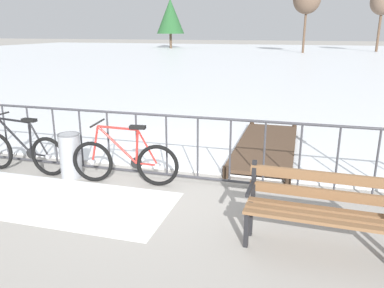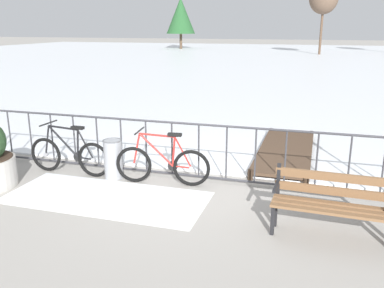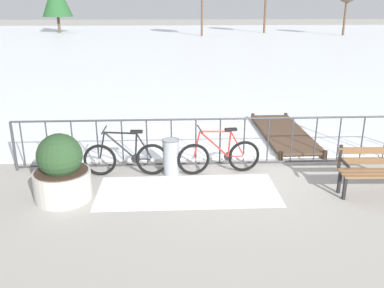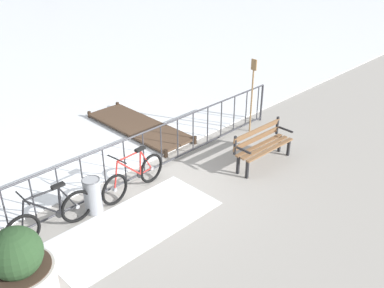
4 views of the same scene
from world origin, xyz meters
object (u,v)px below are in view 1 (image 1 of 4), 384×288
at_px(bicycle_second, 22,151).
at_px(trash_bin, 70,155).
at_px(bicycle_near_railing, 125,161).
at_px(park_bench, 321,205).

bearing_deg(bicycle_second, trash_bin, 2.44).
height_order(bicycle_near_railing, trash_bin, bicycle_near_railing).
height_order(bicycle_near_railing, bicycle_second, same).
bearing_deg(park_bench, bicycle_near_railing, 158.71).
height_order(bicycle_near_railing, park_bench, bicycle_near_railing).
distance_m(bicycle_near_railing, bicycle_second, 1.87).
bearing_deg(park_bench, bicycle_second, 166.94).
distance_m(bicycle_second, trash_bin, 0.90).
bearing_deg(bicycle_near_railing, bicycle_second, -179.57).
distance_m(bicycle_second, park_bench, 4.85).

